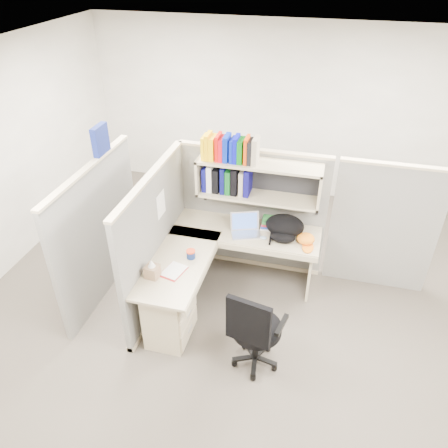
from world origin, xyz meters
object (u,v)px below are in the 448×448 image
(desk, at_px, (192,290))
(backpack, at_px, (284,228))
(task_chair, at_px, (254,341))
(snack_canister, at_px, (191,254))
(laptop, at_px, (246,226))

(desk, bearing_deg, backpack, 43.73)
(desk, bearing_deg, task_chair, -30.10)
(desk, bearing_deg, snack_canister, 106.36)
(backpack, xyz_separation_m, task_chair, (-0.07, -1.27, -0.50))
(task_chair, bearing_deg, desk, 149.90)
(desk, distance_m, backpack, 1.26)
(laptop, relative_size, task_chair, 0.33)
(desk, distance_m, laptop, 0.97)
(task_chair, bearing_deg, laptop, 106.39)
(desk, xyz_separation_m, laptop, (0.42, 0.77, 0.41))
(laptop, bearing_deg, snack_canister, -150.02)
(snack_canister, relative_size, task_chair, 0.10)
(backpack, bearing_deg, task_chair, -80.34)
(laptop, height_order, task_chair, task_chair)
(desk, distance_m, task_chair, 0.91)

